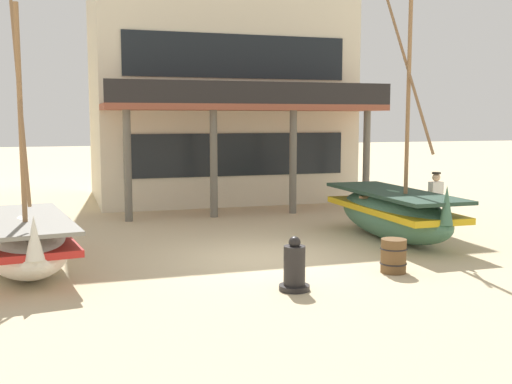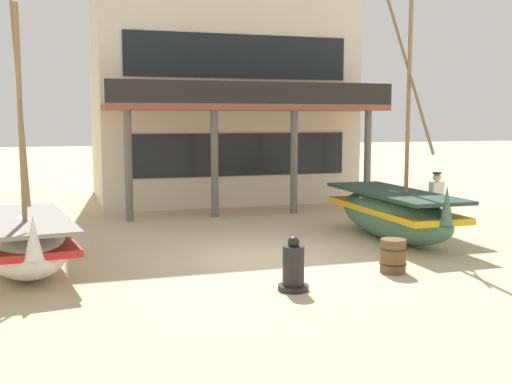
{
  "view_description": "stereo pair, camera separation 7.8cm",
  "coord_description": "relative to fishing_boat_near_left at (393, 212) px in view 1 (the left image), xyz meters",
  "views": [
    {
      "loc": [
        -4.48,
        -13.06,
        3.15
      ],
      "look_at": [
        0.0,
        1.0,
        1.4
      ],
      "focal_mm": 43.7,
      "sensor_mm": 36.0,
      "label": 1
    },
    {
      "loc": [
        -4.4,
        -13.09,
        3.15
      ],
      "look_at": [
        0.0,
        1.0,
        1.4
      ],
      "focal_mm": 43.7,
      "sensor_mm": 36.0,
      "label": 2
    }
  ],
  "objects": [
    {
      "name": "fisherman_by_hull",
      "position": [
        1.58,
        0.46,
        0.12
      ],
      "size": [
        0.37,
        0.26,
        1.68
      ],
      "color": "#33333D",
      "rests_on": "ground"
    },
    {
      "name": "wooden_barrel",
      "position": [
        -1.79,
        -3.15,
        -0.36
      ],
      "size": [
        0.56,
        0.56,
        0.7
      ],
      "color": "brown",
      "rests_on": "ground"
    },
    {
      "name": "ground_plane",
      "position": [
        -3.79,
        -1.14,
        -0.71
      ],
      "size": [
        120.0,
        120.0,
        0.0
      ],
      "primitive_type": "plane",
      "color": "#CCB78E"
    },
    {
      "name": "fishing_boat_near_left",
      "position": [
        0.0,
        0.0,
        0.0
      ],
      "size": [
        1.64,
        4.98,
        6.22
      ],
      "color": "#427056",
      "rests_on": "ground"
    },
    {
      "name": "fishing_boat_centre_large",
      "position": [
        -9.01,
        -0.75,
        -0.08
      ],
      "size": [
        2.31,
        4.57,
        5.54
      ],
      "color": "silver",
      "rests_on": "ground"
    },
    {
      "name": "capstan_winch",
      "position": [
        -4.21,
        -3.76,
        -0.3
      ],
      "size": [
        0.57,
        0.57,
        1.01
      ],
      "color": "black",
      "rests_on": "ground"
    },
    {
      "name": "harbor_building_main",
      "position": [
        -2.22,
        10.06,
        4.54
      ],
      "size": [
        9.82,
        8.74,
        10.52
      ],
      "color": "beige",
      "rests_on": "ground"
    }
  ]
}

